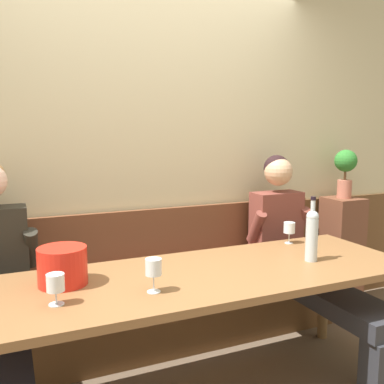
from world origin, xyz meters
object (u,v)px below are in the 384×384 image
at_px(wall_bench, 156,307).
at_px(ice_bucket, 62,266).
at_px(wine_glass_center_rear, 153,269).
at_px(dining_table, 197,287).
at_px(potted_plant, 345,168).
at_px(wine_glass_left_end, 289,228).
at_px(wine_glass_mid_right, 56,284).
at_px(wine_bottle_green_tall, 312,233).
at_px(person_center_right_seat, 304,255).

relative_size(wall_bench, ice_bucket, 11.55).
bearing_deg(wine_glass_center_rear, dining_table, 27.78).
xyz_separation_m(dining_table, ice_bucket, (-0.67, 0.12, 0.17)).
bearing_deg(ice_bucket, potted_plant, 14.62).
xyz_separation_m(wine_glass_left_end, wine_glass_center_rear, (-1.10, -0.46, 0.01)).
distance_m(wine_glass_left_end, wine_glass_mid_right, 1.60).
xyz_separation_m(wine_glass_left_end, potted_plant, (0.86, 0.42, 0.34)).
relative_size(wall_bench, dining_table, 1.12).
bearing_deg(wine_glass_left_end, potted_plant, 25.99).
height_order(wine_bottle_green_tall, wine_glass_center_rear, wine_bottle_green_tall).
relative_size(wall_bench, wine_glass_center_rear, 17.06).
height_order(dining_table, wine_bottle_green_tall, wine_bottle_green_tall).
distance_m(wall_bench, wine_bottle_green_tall, 1.20).
height_order(ice_bucket, potted_plant, potted_plant).
relative_size(dining_table, wine_glass_center_rear, 15.19).
bearing_deg(wine_bottle_green_tall, wine_glass_mid_right, -177.41).
xyz_separation_m(wall_bench, wine_glass_left_end, (0.81, -0.38, 0.57)).
xyz_separation_m(ice_bucket, wine_bottle_green_tall, (1.36, -0.18, 0.07)).
bearing_deg(wine_glass_center_rear, wine_bottle_green_tall, 5.52).
distance_m(wall_bench, wine_glass_left_end, 1.06).
bearing_deg(wine_glass_left_end, dining_table, -159.11).
height_order(dining_table, wine_glass_left_end, wine_glass_left_end).
bearing_deg(wall_bench, potted_plant, 1.19).
bearing_deg(ice_bucket, dining_table, -10.03).
bearing_deg(wine_glass_mid_right, dining_table, 9.64).
bearing_deg(wine_bottle_green_tall, ice_bucket, 172.59).
height_order(person_center_right_seat, wine_glass_mid_right, person_center_right_seat).
relative_size(person_center_right_seat, wine_bottle_green_tall, 3.49).
height_order(ice_bucket, wine_glass_center_rear, ice_bucket).
height_order(wall_bench, potted_plant, potted_plant).
distance_m(person_center_right_seat, wine_glass_mid_right, 1.76).
relative_size(wine_bottle_green_tall, wine_glass_mid_right, 2.74).
height_order(wall_bench, wine_glass_center_rear, wall_bench).
bearing_deg(person_center_right_seat, wine_glass_center_rear, -158.75).
xyz_separation_m(person_center_right_seat, wine_bottle_green_tall, (-0.27, -0.39, 0.27)).
xyz_separation_m(wine_glass_left_end, wine_glass_mid_right, (-1.54, -0.43, -0.01)).
distance_m(dining_table, wine_bottle_green_tall, 0.74).
bearing_deg(wall_bench, person_center_right_seat, -20.40).
bearing_deg(wine_glass_center_rear, wall_bench, 70.92).
height_order(wine_bottle_green_tall, wine_glass_left_end, wine_bottle_green_tall).
bearing_deg(potted_plant, person_center_right_seat, -150.86).
relative_size(ice_bucket, potted_plant, 0.59).
relative_size(person_center_right_seat, ice_bucket, 5.54).
relative_size(person_center_right_seat, potted_plant, 3.27).
bearing_deg(person_center_right_seat, wine_glass_mid_right, -164.84).
bearing_deg(wine_glass_mid_right, wall_bench, 48.40).
height_order(person_center_right_seat, wine_glass_center_rear, person_center_right_seat).
distance_m(dining_table, potted_plant, 1.89).
height_order(wine_glass_center_rear, potted_plant, potted_plant).
distance_m(wine_glass_center_rear, potted_plant, 2.18).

